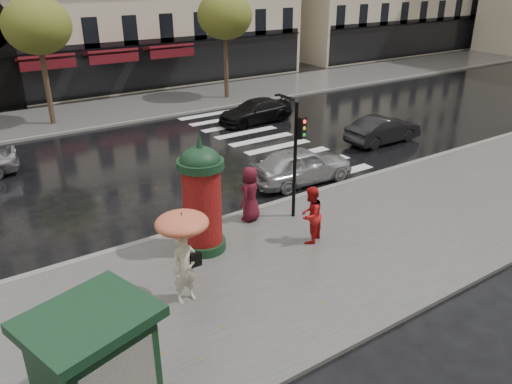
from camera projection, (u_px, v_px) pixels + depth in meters
ground at (278, 259)px, 14.58m from camera, size 160.00×160.00×0.00m
near_sidewalk at (288, 265)px, 14.17m from camera, size 90.00×7.00×0.12m
far_sidewalk at (85, 115)px, 28.97m from camera, size 90.00×6.00×0.12m
near_kerb at (226, 218)px, 16.82m from camera, size 90.00×0.25×0.14m
far_kerb at (102, 127)px, 26.69m from camera, size 90.00×0.25×0.14m
zebra_crossing at (261, 139)px, 24.92m from camera, size 3.60×11.75×0.01m
tree_far_left at (37, 26)px, 25.12m from camera, size 3.40×3.40×6.64m
tree_far_right at (225, 16)px, 30.72m from camera, size 3.40×3.40×6.64m
woman_umbrella at (183, 243)px, 11.92m from camera, size 1.29×1.29×2.48m
woman_red at (311, 215)px, 14.94m from camera, size 1.08×0.99×1.79m
man_burgundy at (250, 194)px, 16.29m from camera, size 1.07×0.94×1.85m
morris_column at (202, 196)px, 14.22m from camera, size 1.33×1.33×3.59m
traffic_light at (297, 150)px, 15.88m from camera, size 0.28×0.38×3.91m
newsstand at (96, 371)px, 8.62m from camera, size 2.44×2.22×2.45m
car_silver at (301, 165)px, 19.60m from camera, size 4.35×1.96×1.45m
car_darkgrey at (383, 130)px, 24.20m from camera, size 3.98×1.39×1.31m
car_black at (255, 111)px, 27.50m from camera, size 4.34×1.79×1.26m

